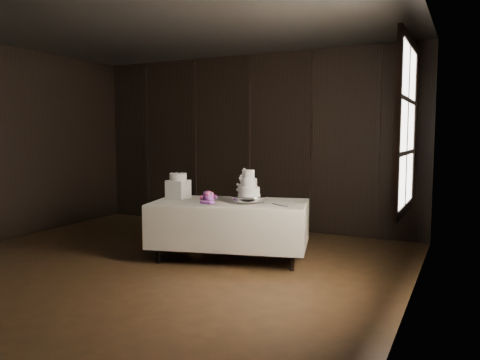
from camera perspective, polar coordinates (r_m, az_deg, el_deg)
name	(u,v)px	position (r m, az deg, el deg)	size (l,w,h in m)	color
room	(111,147)	(5.24, -15.43, 3.95)	(6.08, 7.08, 3.08)	black
window	(408,127)	(4.44, 19.75, 6.15)	(0.06, 1.16, 1.56)	black
display_table	(230,228)	(6.14, -1.26, -5.83)	(2.19, 1.51, 0.76)	beige
cake_stand	(249,199)	(6.00, 1.10, -2.34)	(0.48, 0.48, 0.09)	silver
wedding_cake	(247,186)	(5.97, 0.84, -0.68)	(0.31, 0.27, 0.33)	white
bouquet	(209,198)	(6.04, -3.86, -2.16)	(0.28, 0.38, 0.18)	#C54277
box_pedestal	(178,189)	(6.44, -7.54, -1.13)	(0.26, 0.26, 0.25)	white
small_cake	(178,177)	(6.42, -7.55, 0.39)	(0.23, 0.23, 0.09)	white
cake_knife	(278,205)	(5.76, 4.67, -3.07)	(0.37, 0.02, 0.01)	silver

